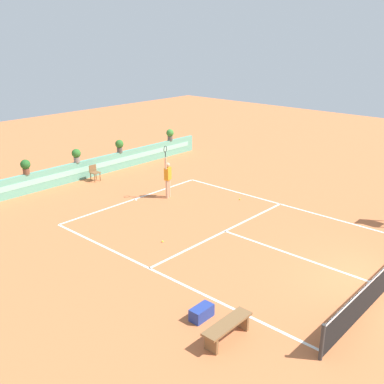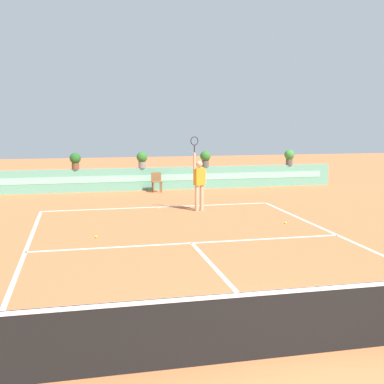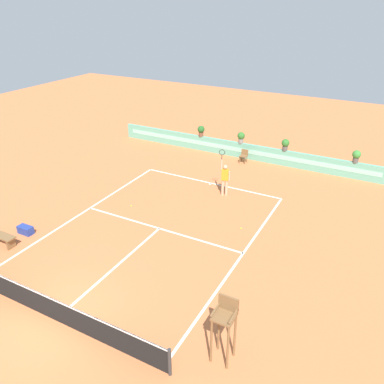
# 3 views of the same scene
# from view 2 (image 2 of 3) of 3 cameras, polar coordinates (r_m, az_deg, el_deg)

# --- Properties ---
(ground_plane) EXTENTS (60.00, 60.00, 0.00)m
(ground_plane) POSITION_cam_2_polar(r_m,az_deg,el_deg) (12.73, 0.37, -6.21)
(ground_plane) COLOR #C66B3D
(court_lines) EXTENTS (8.32, 11.94, 0.01)m
(court_lines) POSITION_cam_2_polar(r_m,az_deg,el_deg) (13.40, -0.32, -5.44)
(court_lines) COLOR white
(court_lines) RESTS_ON ground
(net) EXTENTS (8.92, 0.10, 1.00)m
(net) POSITION_cam_2_polar(r_m,az_deg,el_deg) (7.13, 11.64, -13.90)
(net) COLOR #333333
(net) RESTS_ON ground
(back_wall_barrier) EXTENTS (18.00, 0.21, 1.00)m
(back_wall_barrier) POSITION_cam_2_polar(r_m,az_deg,el_deg) (22.72, -5.55, 1.46)
(back_wall_barrier) COLOR #60A88E
(back_wall_barrier) RESTS_ON ground
(ball_kid_chair) EXTENTS (0.44, 0.44, 0.85)m
(ball_kid_chair) POSITION_cam_2_polar(r_m,az_deg,el_deg) (22.07, -4.01, 1.22)
(ball_kid_chair) COLOR brown
(ball_kid_chair) RESTS_ON ground
(tennis_player) EXTENTS (0.60, 0.32, 2.58)m
(tennis_player) POSITION_cam_2_polar(r_m,az_deg,el_deg) (17.48, 0.81, 1.27)
(tennis_player) COLOR tan
(tennis_player) RESTS_ON ground
(tennis_ball_near_baseline) EXTENTS (0.07, 0.07, 0.07)m
(tennis_ball_near_baseline) POSITION_cam_2_polar(r_m,az_deg,el_deg) (15.70, 10.50, -3.43)
(tennis_ball_near_baseline) COLOR #CCE033
(tennis_ball_near_baseline) RESTS_ON ground
(tennis_ball_mid_court) EXTENTS (0.07, 0.07, 0.07)m
(tennis_ball_mid_court) POSITION_cam_2_polar(r_m,az_deg,el_deg) (13.89, -10.76, -4.97)
(tennis_ball_mid_court) COLOR #CCE033
(tennis_ball_mid_court) RESTS_ON ground
(potted_plant_centre) EXTENTS (0.48, 0.48, 0.72)m
(potted_plant_centre) POSITION_cam_2_polar(r_m,az_deg,el_deg) (22.63, -5.66, 3.76)
(potted_plant_centre) COLOR gray
(potted_plant_centre) RESTS_ON back_wall_barrier
(potted_plant_left) EXTENTS (0.48, 0.48, 0.72)m
(potted_plant_left) POSITION_cam_2_polar(r_m,az_deg,el_deg) (22.46, -13.02, 3.55)
(potted_plant_left) COLOR brown
(potted_plant_left) RESTS_ON back_wall_barrier
(potted_plant_far_right) EXTENTS (0.48, 0.48, 0.72)m
(potted_plant_far_right) POSITION_cam_2_polar(r_m,az_deg,el_deg) (24.50, 10.91, 3.99)
(potted_plant_far_right) COLOR #514C47
(potted_plant_far_right) RESTS_ON back_wall_barrier
(potted_plant_right) EXTENTS (0.48, 0.48, 0.72)m
(potted_plant_right) POSITION_cam_2_polar(r_m,az_deg,el_deg) (23.16, 1.51, 3.90)
(potted_plant_right) COLOR #514C47
(potted_plant_right) RESTS_ON back_wall_barrier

